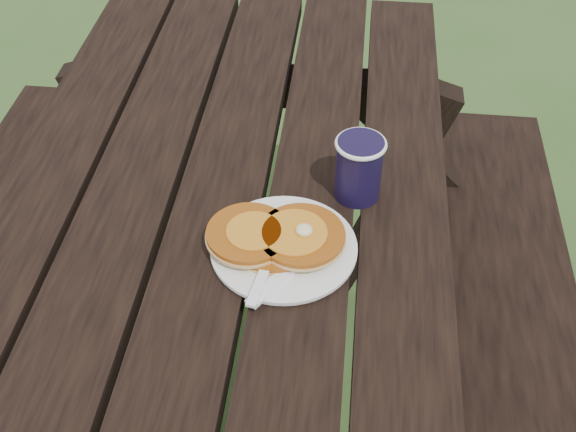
# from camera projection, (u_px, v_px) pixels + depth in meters

# --- Properties ---
(picnic_table) EXTENTS (1.36, 1.80, 0.75)m
(picnic_table) POSITION_uv_depth(u_px,v_px,m) (214.00, 422.00, 1.31)
(picnic_table) COLOR black
(picnic_table) RESTS_ON ground
(plate) EXTENTS (0.27, 0.27, 0.01)m
(plate) POSITION_uv_depth(u_px,v_px,m) (284.00, 248.00, 1.09)
(plate) COLOR white
(plate) RESTS_ON picnic_table
(pancake_stack) EXTENTS (0.21, 0.14, 0.04)m
(pancake_stack) POSITION_uv_depth(u_px,v_px,m) (277.00, 237.00, 1.09)
(pancake_stack) COLOR #A75312
(pancake_stack) RESTS_ON plate
(knife) EXTENTS (0.12, 0.16, 0.00)m
(knife) POSITION_uv_depth(u_px,v_px,m) (291.00, 268.00, 1.06)
(knife) COLOR white
(knife) RESTS_ON plate
(fork) EXTENTS (0.06, 0.16, 0.01)m
(fork) POSITION_uv_depth(u_px,v_px,m) (262.00, 278.00, 1.04)
(fork) COLOR white
(fork) RESTS_ON plate
(coffee_cup) EXTENTS (0.08, 0.08, 0.11)m
(coffee_cup) POSITION_uv_depth(u_px,v_px,m) (359.00, 166.00, 1.15)
(coffee_cup) COLOR black
(coffee_cup) RESTS_ON picnic_table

